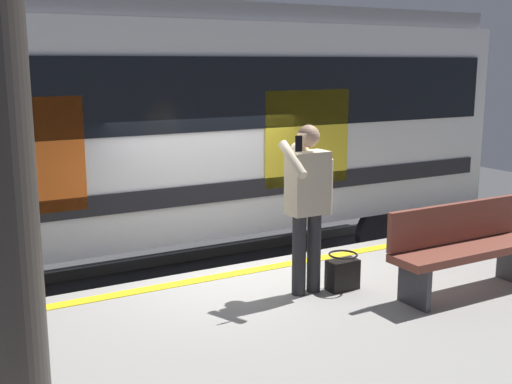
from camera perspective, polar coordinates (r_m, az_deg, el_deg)
ground_plane at (r=7.77m, az=-1.72°, el=-12.53°), size 24.60×24.60×0.00m
platform at (r=6.18m, az=6.44°, el=-14.81°), size 14.30×3.65×0.86m
safety_line at (r=7.21m, az=-0.64°, el=-7.07°), size 14.01×0.16×0.01m
track_rail_near at (r=8.98m, az=-6.18°, el=-8.63°), size 18.59×0.08×0.16m
track_rail_far at (r=10.25m, az=-9.38°, el=-6.15°), size 18.59×0.08×0.16m
train_carriage at (r=9.01m, az=-10.24°, el=6.54°), size 10.40×2.84×3.75m
passenger at (r=6.32m, az=4.59°, el=-0.32°), size 0.57×0.55×1.71m
handbag at (r=6.67m, az=7.74°, el=-7.17°), size 0.33×0.30×0.38m
station_column at (r=3.95m, az=-21.80°, el=1.63°), size 0.39×0.39×3.36m
bench at (r=6.79m, az=18.05°, el=-4.49°), size 1.76×0.44×0.90m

